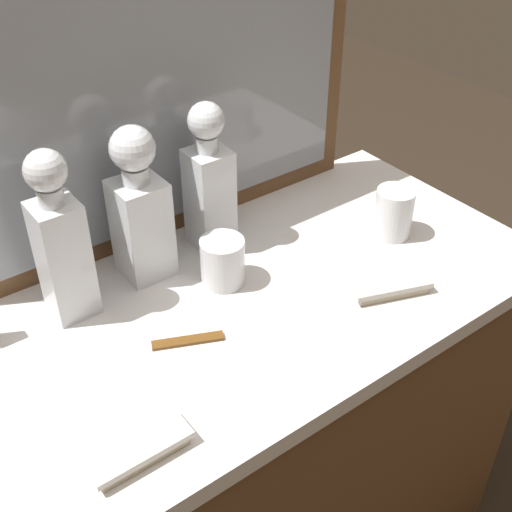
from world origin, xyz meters
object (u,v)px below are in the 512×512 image
silver_brush_left (138,448)px  tortoiseshell_comb (188,341)px  crystal_decanter_left (141,217)px  crystal_decanter_rear (62,251)px  crystal_tumbler_far_right (393,215)px  crystal_decanter_front (209,191)px  crystal_tumbler_left (223,263)px  silver_brush_far_left (389,286)px

silver_brush_left → tortoiseshell_comb: (0.17, 0.15, -0.01)m
tortoiseshell_comb → crystal_decanter_left: bearing=78.9°
crystal_decanter_rear → crystal_tumbler_far_right: crystal_decanter_rear is taller
crystal_decanter_rear → crystal_tumbler_far_right: size_ratio=3.04×
crystal_decanter_front → crystal_tumbler_left: (-0.05, -0.12, -0.08)m
crystal_tumbler_far_right → silver_brush_far_left: size_ratio=0.65×
crystal_tumbler_far_right → tortoiseshell_comb: size_ratio=0.87×
crystal_decanter_left → silver_brush_left: 0.43m
crystal_decanter_front → silver_brush_far_left: 0.38m
crystal_tumbler_left → tortoiseshell_comb: size_ratio=0.77×
crystal_decanter_left → silver_brush_left: crystal_decanter_left is taller
crystal_decanter_left → silver_brush_far_left: bearing=-44.8°
tortoiseshell_comb → crystal_tumbler_far_right: bearing=2.5°
crystal_decanter_left → tortoiseshell_comb: (-0.04, -0.21, -0.12)m
crystal_decanter_front → tortoiseshell_comb: size_ratio=2.54×
crystal_decanter_rear → silver_brush_far_left: crystal_decanter_rear is taller
crystal_decanter_left → crystal_tumbler_far_right: 0.50m
silver_brush_far_left → silver_brush_left: size_ratio=1.06×
crystal_decanter_rear → crystal_tumbler_left: (0.26, -0.09, -0.08)m
crystal_tumbler_left → tortoiseshell_comb: bearing=-144.6°
crystal_tumbler_left → silver_brush_left: bearing=-141.6°
crystal_decanter_front → tortoiseshell_comb: crystal_decanter_front is taller
crystal_decanter_front → crystal_decanter_rear: bearing=-175.3°
crystal_decanter_rear → silver_brush_far_left: 0.57m
silver_brush_left → tortoiseshell_comb: bearing=40.6°
silver_brush_far_left → crystal_tumbler_left: bearing=137.2°
crystal_tumbler_left → silver_brush_left: 0.40m
crystal_decanter_rear → tortoiseshell_comb: size_ratio=2.64×
crystal_decanter_front → tortoiseshell_comb: 0.31m
crystal_tumbler_far_right → crystal_tumbler_left: bearing=168.0°
crystal_tumbler_far_right → tortoiseshell_comb: bearing=-177.5°
crystal_decanter_left → crystal_tumbler_far_right: (0.46, -0.19, -0.07)m
crystal_decanter_left → silver_brush_left: bearing=-120.9°
crystal_decanter_left → silver_brush_left: size_ratio=1.99×
crystal_decanter_rear → silver_brush_left: size_ratio=2.08×
crystal_decanter_rear → silver_brush_left: crystal_decanter_rear is taller
crystal_tumbler_far_right → silver_brush_left: (-0.68, -0.17, -0.03)m
crystal_decanter_front → silver_brush_left: bearing=-135.1°
crystal_decanter_rear → tortoiseshell_comb: 0.25m
crystal_decanter_front → tortoiseshell_comb: (-0.19, -0.22, -0.12)m
crystal_decanter_front → crystal_tumbler_left: 0.15m
crystal_decanter_rear → crystal_tumbler_left: size_ratio=3.43×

